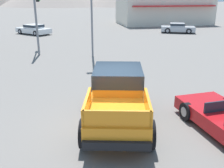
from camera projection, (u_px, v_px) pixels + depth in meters
The scene contains 6 objects.
ground_plane at pixel (111, 121), 9.77m from camera, with size 320.00×320.00×0.00m, color slate.
orange_pickup_truck at pixel (118, 94), 9.44m from camera, with size 3.05×5.20×1.87m.
parked_car_white at pixel (34, 29), 31.03m from camera, with size 4.37×4.37×1.15m.
parked_car_silver at pixel (178, 28), 32.20m from camera, with size 4.42×3.21×1.17m.
traffic_light_main at pixel (37, 6), 20.84m from camera, with size 0.38×4.06×5.09m.
storefront_building at pixel (163, 11), 41.84m from camera, with size 13.90×8.63×4.06m.
Camera 1 is at (-1.70, -8.63, 4.46)m, focal length 42.00 mm.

